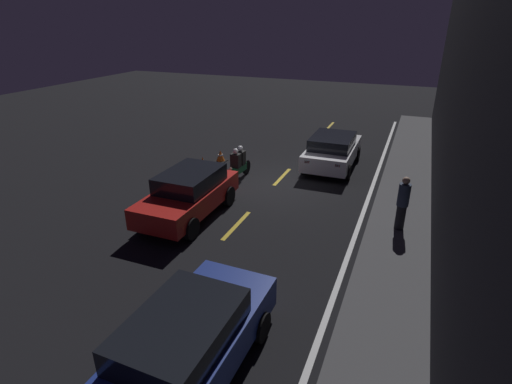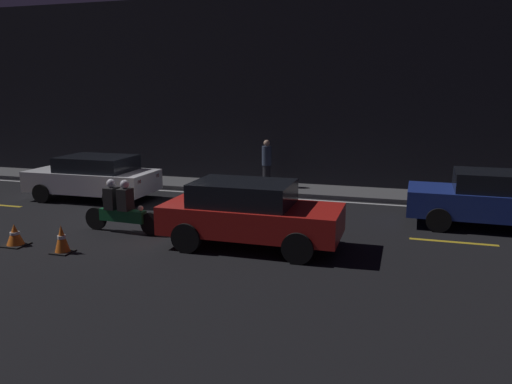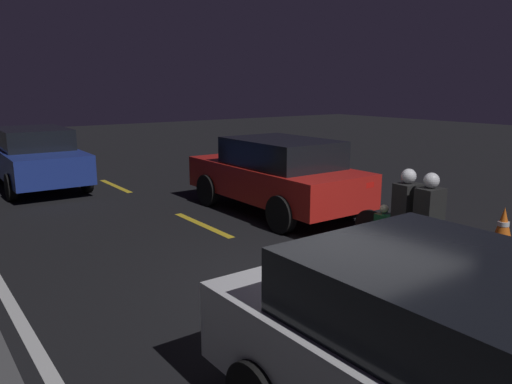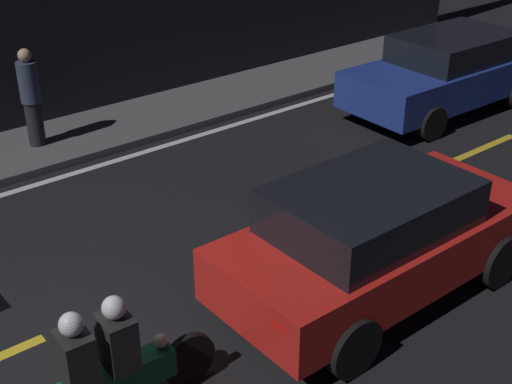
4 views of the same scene
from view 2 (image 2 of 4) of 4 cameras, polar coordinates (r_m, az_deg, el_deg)
ground_plane at (r=14.45m, az=-11.83°, el=-2.88°), size 56.00×56.00×0.00m
raised_curb at (r=18.63m, az=-4.89°, el=0.79°), size 28.00×1.84×0.13m
building_front at (r=19.29m, az=-3.88°, el=11.32°), size 28.00×0.30×6.92m
lane_dash_c at (r=14.94m, az=-15.20°, el=-2.55°), size 2.00×0.14×0.01m
lane_dash_d at (r=13.17m, az=1.71°, el=-4.04°), size 2.00×0.14×0.01m
lane_dash_e at (r=12.81m, az=21.62°, el=-5.33°), size 2.00×0.14×0.01m
lane_solid_kerb at (r=17.58m, az=-6.29°, el=-0.10°), size 25.20×0.14×0.01m
sedan_white at (r=17.16m, az=-18.05°, el=1.69°), size 4.13×2.02×1.44m
taxi_red at (r=11.40m, az=-0.77°, el=-2.35°), size 4.07×1.86×1.51m
sedan_blue at (r=14.33m, az=25.55°, el=-0.68°), size 4.21×1.92×1.49m
motorcycle at (r=13.02m, az=-15.24°, el=-1.76°), size 2.23×0.40×1.36m
traffic_cone_near at (r=12.89m, az=-25.84°, el=-4.46°), size 0.51×0.51×0.51m
traffic_cone_mid at (r=11.89m, az=-21.31°, el=-5.06°), size 0.42×0.42×0.64m
pedestrian at (r=17.83m, az=1.22°, el=3.34°), size 0.34×0.34×1.68m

